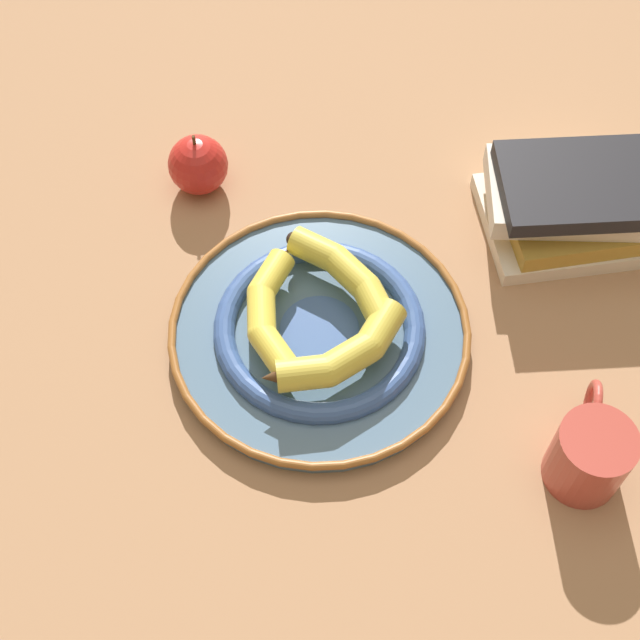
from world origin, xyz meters
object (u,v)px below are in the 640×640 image
(apple, at_px, (198,165))
(decorative_bowl, at_px, (320,331))
(banana_b, at_px, (268,310))
(coffee_mug, at_px, (590,454))
(banana_a, at_px, (349,278))
(banana_c, at_px, (342,355))
(book_stack, at_px, (578,202))

(apple, bearing_deg, decorative_bowl, -76.22)
(banana_b, bearing_deg, coffee_mug, 59.52)
(banana_a, height_order, banana_b, banana_a)
(decorative_bowl, relative_size, banana_c, 1.93)
(banana_c, distance_m, coffee_mug, 0.26)
(decorative_bowl, distance_m, book_stack, 0.34)
(book_stack, height_order, apple, book_stack)
(banana_c, bearing_deg, banana_a, 50.84)
(book_stack, relative_size, apple, 2.78)
(banana_c, distance_m, apple, 0.32)
(banana_b, xyz_separation_m, coffee_mug, (0.24, -0.26, -0.00))
(banana_a, relative_size, apple, 1.98)
(coffee_mug, distance_m, apple, 0.56)
(decorative_bowl, xyz_separation_m, banana_b, (-0.05, 0.02, 0.03))
(banana_a, bearing_deg, apple, 5.04)
(decorative_bowl, distance_m, apple, 0.27)
(banana_b, distance_m, book_stack, 0.38)
(banana_a, bearing_deg, book_stack, -108.32)
(book_stack, bearing_deg, banana_a, -165.77)
(decorative_bowl, distance_m, coffee_mug, 0.31)
(banana_a, relative_size, book_stack, 0.71)
(banana_a, distance_m, apple, 0.25)
(decorative_bowl, bearing_deg, coffee_mug, -50.91)
(banana_a, bearing_deg, decorative_bowl, 105.35)
(banana_b, xyz_separation_m, book_stack, (0.38, 0.02, -0.00))
(banana_b, height_order, coffee_mug, coffee_mug)
(apple, bearing_deg, banana_c, -77.83)
(apple, bearing_deg, coffee_mug, -62.66)
(banana_a, distance_m, banana_c, 0.10)
(banana_b, relative_size, apple, 1.92)
(banana_a, relative_size, coffee_mug, 1.50)
(book_stack, distance_m, apple, 0.45)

